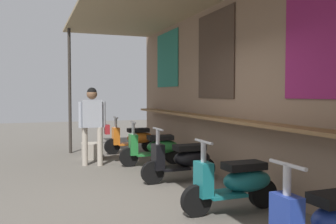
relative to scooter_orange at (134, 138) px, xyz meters
name	(u,v)px	position (x,y,z in m)	size (l,w,h in m)	color
ground_plane	(139,201)	(4.25, -1.08, -0.39)	(32.22, 32.22, 0.00)	#605B54
market_stall_facade	(248,71)	(4.25, 0.74, 1.54)	(11.51, 2.74, 3.40)	#7F6651
scooter_orange	(134,138)	(0.00, 0.00, 0.00)	(0.46, 1.40, 0.97)	orange
scooter_green	(155,147)	(1.76, 0.00, 0.00)	(0.50, 1.40, 0.97)	#237533
scooter_black	(183,160)	(3.34, 0.00, 0.00)	(0.46, 1.40, 0.97)	black
scooter_teal	(236,182)	(5.14, 0.00, 0.00)	(0.46, 1.40, 0.97)	#197075
scooter_blue	(330,222)	(6.76, 0.00, 0.00)	(0.46, 1.40, 0.97)	#233D9E
shopper_with_handbag	(93,118)	(1.33, -1.27, 0.65)	(0.27, 0.67, 1.69)	#ADA393
merchandise_crate	(91,151)	(0.43, -1.19, -0.20)	(0.52, 0.42, 0.37)	#B2A899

